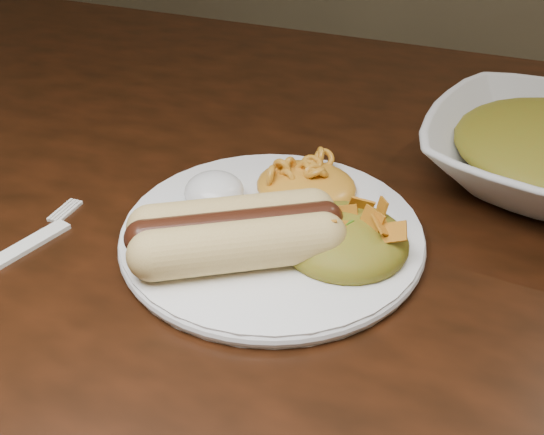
% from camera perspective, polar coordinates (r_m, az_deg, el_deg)
% --- Properties ---
extents(table, '(1.60, 0.90, 0.75)m').
position_cam_1_polar(table, '(0.65, -2.11, -4.42)').
color(table, black).
rests_on(table, floor).
extents(plate, '(0.31, 0.31, 0.01)m').
position_cam_1_polar(plate, '(0.53, 0.00, -1.47)').
color(plate, white).
rests_on(plate, table).
extents(hotdog, '(0.13, 0.13, 0.04)m').
position_cam_1_polar(hotdog, '(0.49, -3.24, -1.28)').
color(hotdog, '#FDDC92').
rests_on(hotdog, plate).
extents(mac_and_cheese, '(0.11, 0.11, 0.03)m').
position_cam_1_polar(mac_and_cheese, '(0.56, 3.13, 3.97)').
color(mac_and_cheese, orange).
rests_on(mac_and_cheese, plate).
extents(sour_cream, '(0.06, 0.06, 0.03)m').
position_cam_1_polar(sour_cream, '(0.55, -5.24, 3.01)').
color(sour_cream, white).
rests_on(sour_cream, plate).
extents(taco_salad, '(0.10, 0.10, 0.05)m').
position_cam_1_polar(taco_salad, '(0.50, 6.53, -1.09)').
color(taco_salad, '#A03C09').
rests_on(taco_salad, plate).
extents(fork, '(0.06, 0.14, 0.00)m').
position_cam_1_polar(fork, '(0.56, -22.01, -2.90)').
color(fork, white).
rests_on(fork, table).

